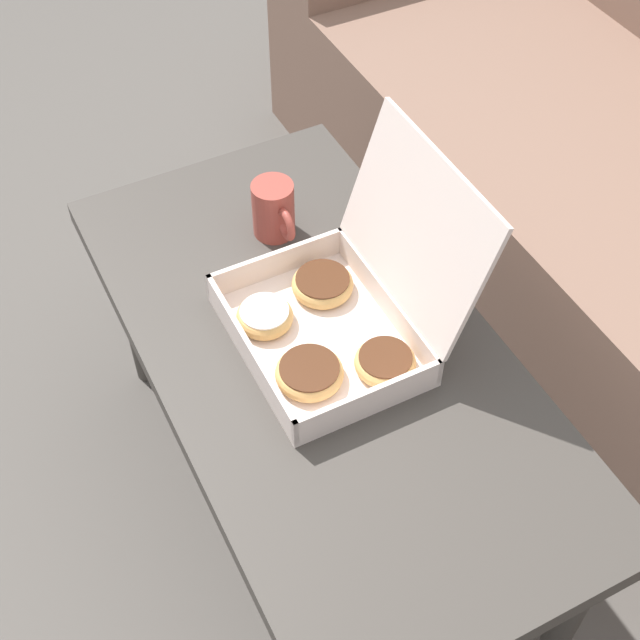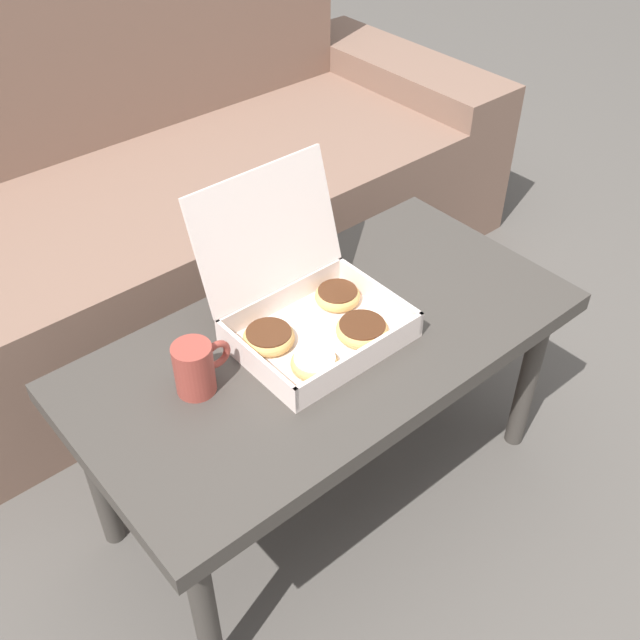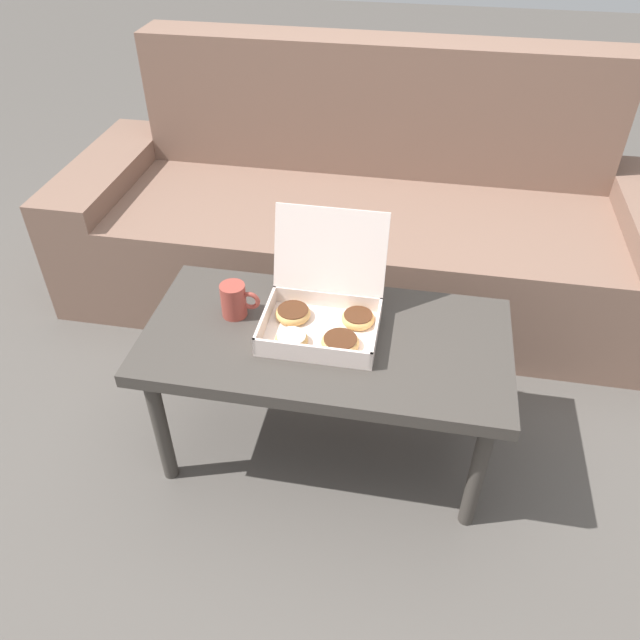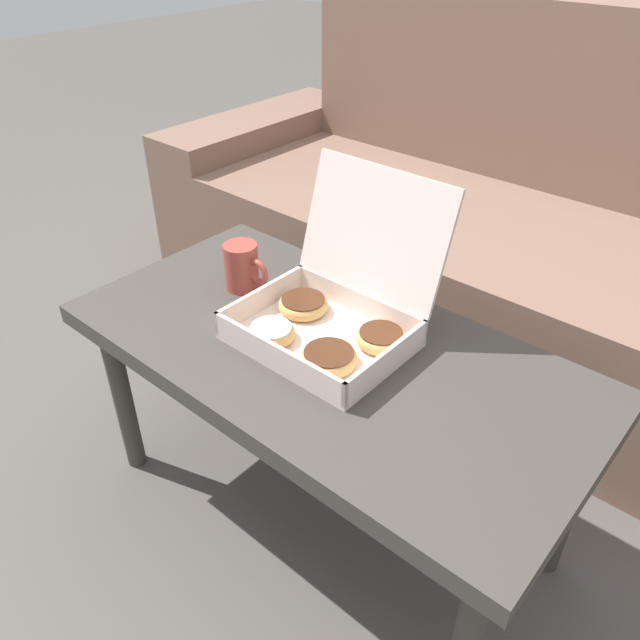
% 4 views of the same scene
% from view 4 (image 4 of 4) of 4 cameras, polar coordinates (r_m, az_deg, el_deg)
% --- Properties ---
extents(ground_plane, '(12.00, 12.00, 0.00)m').
position_cam_4_polar(ground_plane, '(1.55, 2.70, -14.80)').
color(ground_plane, '#514C47').
extents(couch, '(2.35, 0.83, 0.94)m').
position_cam_4_polar(couch, '(1.94, 18.41, 6.16)').
color(couch, '#7A5B4C').
rests_on(couch, ground_plane).
extents(coffee_table, '(1.02, 0.51, 0.47)m').
position_cam_4_polar(coffee_table, '(1.21, 0.54, -4.36)').
color(coffee_table, '#3D3833').
rests_on(coffee_table, ground_plane).
extents(pastry_box, '(0.32, 0.32, 0.29)m').
position_cam_4_polar(pastry_box, '(1.17, 1.02, 0.67)').
color(pastry_box, silver).
rests_on(pastry_box, coffee_table).
extents(coffee_mug, '(0.11, 0.07, 0.10)m').
position_cam_4_polar(coffee_mug, '(1.33, -7.08, 4.86)').
color(coffee_mug, '#993D33').
rests_on(coffee_mug, coffee_table).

